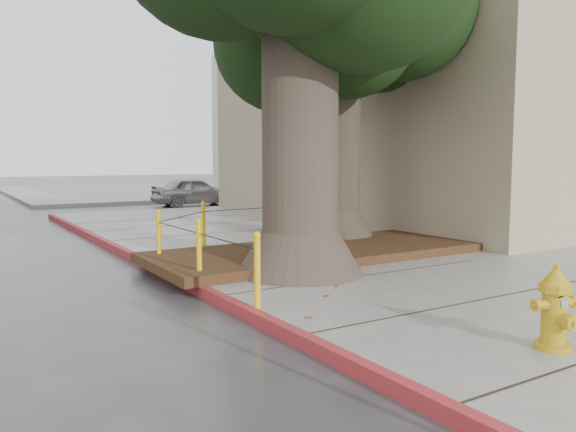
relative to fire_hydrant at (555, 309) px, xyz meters
name	(u,v)px	position (x,y,z in m)	size (l,w,h in m)	color
ground	(440,320)	(0.23, 1.64, -0.55)	(140.00, 140.00, 0.00)	#28282B
sidewalk_main	(548,247)	(6.23, 4.14, -0.47)	(16.00, 26.00, 0.15)	slate
sidewalk_far	(147,190)	(6.23, 31.64, -0.47)	(16.00, 20.00, 0.15)	slate
curb_red	(207,293)	(-1.77, 4.14, -0.47)	(0.14, 26.00, 0.16)	maroon
planter_bed	(318,252)	(1.13, 5.54, -0.32)	(6.40, 2.60, 0.16)	black
building_corner	(462,69)	(10.23, 10.14, 4.45)	(12.00, 13.00, 10.00)	gray
building_side_white	(314,122)	(16.23, 27.64, 3.95)	(10.00, 10.00, 9.00)	silver
building_side_grey	(333,110)	(22.23, 33.64, 5.45)	(12.00, 14.00, 12.00)	slate
tree_far	(347,20)	(2.87, 6.96, 4.47)	(4.50, 3.80, 7.17)	#4C3F33
bollard_ring	(222,233)	(-0.64, 6.02, 0.11)	(3.79, 5.39, 0.95)	yellow
fire_hydrant	(555,309)	(0.00, 0.00, 0.00)	(0.44, 0.42, 0.82)	gold
car_silver	(194,191)	(4.50, 19.73, 0.07)	(1.46, 3.63, 1.24)	#AAA9AF
car_red	(284,188)	(9.56, 20.49, 0.07)	(1.30, 3.73, 1.23)	maroon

